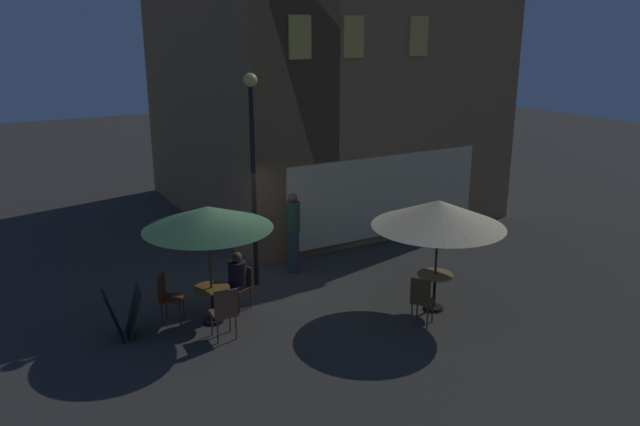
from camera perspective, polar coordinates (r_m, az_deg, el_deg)
The scene contains 14 objects.
ground_plane at distance 13.22m, azimuth -6.73°, elevation -7.81°, with size 60.00×60.00×0.00m, color #383731.
cafe_building at distance 17.51m, azimuth -2.00°, elevation 11.01°, with size 8.16×8.50×7.49m.
street_lamp_near_corner at distance 13.09m, azimuth -6.14°, elevation 5.48°, with size 0.28×0.28×4.55m.
menu_sandwich_board at distance 11.99m, azimuth -17.41°, elevation -8.73°, with size 0.70×0.62×0.90m.
cafe_table_0 at distance 12.71m, azimuth 10.36°, elevation -6.36°, with size 0.71×0.71×0.75m.
cafe_table_1 at distance 12.17m, azimuth -9.77°, elevation -7.57°, with size 0.69×0.69×0.71m.
patio_umbrella_0 at distance 12.22m, azimuth 10.71°, elevation -0.05°, with size 2.58×2.58×2.26m.
patio_umbrella_1 at distance 11.62m, azimuth -10.15°, elevation -0.44°, with size 2.40×2.40×2.30m.
cafe_chair_0 at distance 11.98m, azimuth 9.19°, elevation -7.57°, with size 0.53×0.53×0.97m.
cafe_chair_1 at distance 12.70m, azimuth -7.20°, elevation -6.31°, with size 0.56×0.56×0.86m.
cafe_chair_2 at distance 12.32m, azimuth -13.72°, elevation -7.11°, with size 0.57×0.57×0.96m.
cafe_chair_3 at distance 11.44m, azimuth -8.63°, elevation -8.65°, with size 0.46×0.46×1.00m.
patron_seated_0 at distance 12.54m, azimuth -7.65°, elevation -5.82°, with size 0.55×0.49×1.20m.
patron_standing_1 at distance 14.26m, azimuth -2.46°, elevation -1.76°, with size 0.32×0.32×1.87m.
Camera 1 is at (-4.69, -11.11, 5.43)m, focal length 35.27 mm.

